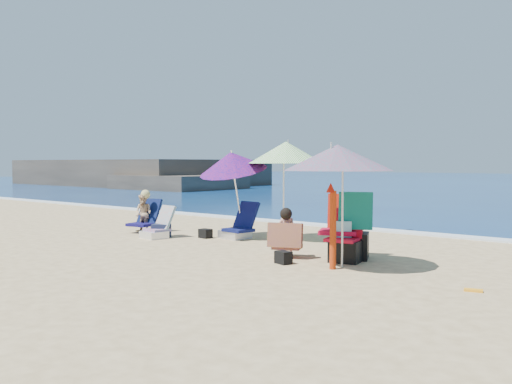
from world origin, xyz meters
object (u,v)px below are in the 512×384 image
Objects in this scene: umbrella_blue at (232,162)px; chair_navy at (239,229)px; furled_umbrella at (333,222)px; umbrella_turquoise at (337,158)px; camp_chair_right at (349,234)px; chair_rainbow at (157,229)px; camp_chair_left at (346,246)px; umbrella_striped at (286,153)px; person_center at (286,233)px; person_left at (144,213)px.

umbrella_blue is 2.56× the size of chair_navy.
umbrella_blue is at bearing 155.49° from furled_umbrella.
umbrella_turquoise is at bearing -24.42° from chair_navy.
camp_chair_right is at bearing -10.85° from umbrella_blue.
chair_rainbow is 4.73m from camp_chair_left.
umbrella_turquoise is 1.05× the size of umbrella_striped.
person_center is 4.76m from person_left.
person_left reaches higher than chair_navy.
person_center is 0.86× the size of person_left.
umbrella_blue is at bearing 169.15° from camp_chair_right.
camp_chair_left is 0.87× the size of person_left.
chair_rainbow is at bearing 176.54° from person_center.
chair_rainbow is 0.72× the size of person_left.
furled_umbrella is at bearing -7.26° from chair_rainbow.
camp_chair_right is at bearing -12.62° from chair_navy.
chair_rainbow is (-4.89, 0.48, -1.55)m from umbrella_turquoise.
furled_umbrella is 4.97m from chair_rainbow.
umbrella_blue is at bearing 164.64° from camp_chair_left.
camp_chair_left reaches higher than chair_rainbow.
chair_navy is at bearing 167.38° from camp_chair_right.
umbrella_blue is 3.59m from camp_chair_right.
chair_rainbow is 1.13m from person_left.
chair_navy is 0.91× the size of person_center.
umbrella_turquoise is at bearing -22.63° from umbrella_blue.
umbrella_striped reaches higher than chair_rainbow.
chair_navy is at bearing 35.37° from umbrella_blue.
umbrella_blue is 3.81m from camp_chair_left.
umbrella_turquoise is 1.59m from camp_chair_right.
person_center is at bearing -163.96° from camp_chair_left.
furled_umbrella reaches higher than person_center.
umbrella_turquoise reaches higher than camp_chair_left.
person_center is at bearing -146.84° from camp_chair_right.
umbrella_blue is 2.69m from person_left.
umbrella_blue reaches higher than chair_rainbow.
person_left is (-5.90, 0.92, -1.28)m from umbrella_turquoise.
umbrella_striped is at bearing 25.29° from chair_navy.
chair_navy is (-3.45, 1.57, -1.53)m from umbrella_turquoise.
umbrella_blue reaches higher than umbrella_turquoise.
chair_navy is at bearing 153.69° from furled_umbrella.
person_center is at bearing -53.33° from umbrella_striped.
person_center reaches higher than chair_rainbow.
umbrella_blue is (-3.57, 1.49, -0.06)m from umbrella_turquoise.
umbrella_turquoise is at bearing -8.89° from person_left.
person_center is at bearing -3.46° from chair_rainbow.
chair_navy is 0.79× the size of person_left.
camp_chair_left is (4.73, 0.07, 0.08)m from chair_rainbow.
camp_chair_right reaches higher than person_left.
umbrella_striped reaches higher than person_left.
furled_umbrella is 0.86m from camp_chair_left.
umbrella_blue reaches higher than camp_chair_left.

